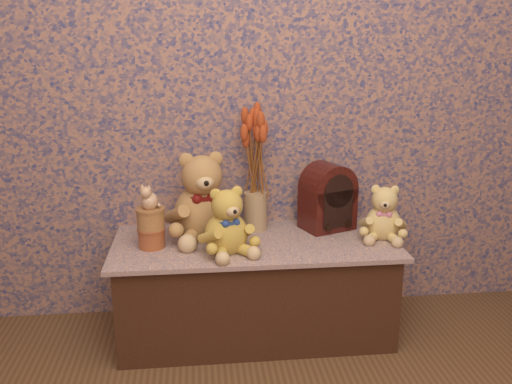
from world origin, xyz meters
TOP-DOWN VIEW (x-y plane):
  - display_shelf at (0.00, 1.23)m, footprint 1.26×0.57m
  - teddy_large at (-0.23, 1.32)m, footprint 0.39×0.45m
  - teddy_medium at (-0.13, 1.11)m, footprint 0.32×0.35m
  - teddy_small at (0.58, 1.20)m, footprint 0.27×0.30m
  - cathedral_radio at (0.36, 1.36)m, footprint 0.27×0.24m
  - ceramic_vase at (0.02, 1.38)m, footprint 0.13×0.13m
  - dried_stalks at (0.02, 1.38)m, footprint 0.29×0.29m
  - biscuit_tin_lower at (-0.45, 1.20)m, footprint 0.15×0.15m
  - biscuit_tin_upper at (-0.45, 1.20)m, footprint 0.15×0.15m
  - cat_figurine at (-0.45, 1.20)m, footprint 0.11×0.12m

SIDE VIEW (x-z plane):
  - display_shelf at x=0.00m, z-range 0.00..0.45m
  - biscuit_tin_lower at x=-0.45m, z-range 0.45..0.54m
  - ceramic_vase at x=0.02m, z-range 0.45..0.63m
  - biscuit_tin_upper at x=-0.45m, z-range 0.54..0.63m
  - teddy_small at x=0.58m, z-range 0.45..0.72m
  - teddy_medium at x=-0.13m, z-range 0.45..0.76m
  - cathedral_radio at x=0.36m, z-range 0.45..0.77m
  - teddy_large at x=-0.23m, z-range 0.45..0.87m
  - cat_figurine at x=-0.45m, z-range 0.63..0.74m
  - dried_stalks at x=0.02m, z-range 0.63..1.09m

